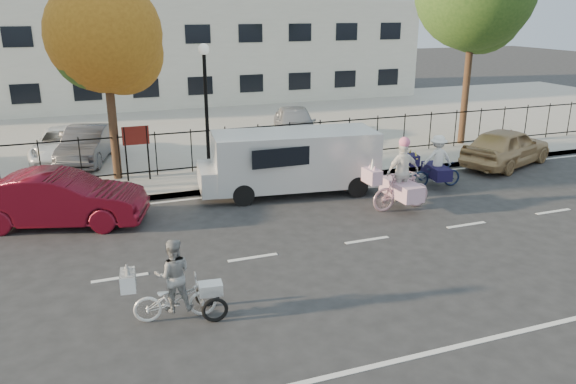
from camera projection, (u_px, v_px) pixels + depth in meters
name	position (u px, v px, depth m)	size (l,w,h in m)	color
ground	(253.00, 258.00, 13.12)	(120.00, 120.00, 0.00)	#333334
road_markings	(253.00, 258.00, 13.12)	(60.00, 9.52, 0.01)	silver
curb	(206.00, 192.00, 17.59)	(60.00, 0.10, 0.15)	#A8A399
sidewalk	(199.00, 182.00, 18.53)	(60.00, 2.20, 0.15)	#A8A399
parking_lot	(161.00, 130.00, 26.46)	(60.00, 15.60, 0.15)	#A8A399
iron_fence	(192.00, 151.00, 19.25)	(58.00, 0.06, 1.50)	black
building	(134.00, 52.00, 34.46)	(34.00, 10.00, 6.00)	silver
lamppost	(205.00, 86.00, 18.37)	(0.36, 0.36, 4.33)	black
street_sign	(136.00, 143.00, 18.13)	(0.85, 0.06, 1.80)	black
zebra_trike	(175.00, 289.00, 10.38)	(1.87, 0.79, 1.60)	white
unicorn_bike	(401.00, 183.00, 16.03)	(2.12, 1.47, 2.14)	#D3A0AD
bull_bike	(436.00, 166.00, 18.12)	(1.89, 1.31, 1.72)	#101936
white_van	(292.00, 160.00, 17.38)	(5.70, 2.48, 1.95)	silver
red_sedan	(60.00, 199.00, 14.90)	(1.55, 4.44, 1.46)	#580A17
gold_sedan	(507.00, 147.00, 20.55)	(1.69, 4.21, 1.43)	tan
lot_car_b	(63.00, 144.00, 20.90)	(1.95, 4.23, 1.18)	white
lot_car_c	(87.00, 145.00, 20.53)	(1.38, 3.95, 1.30)	#43444A
lot_car_d	(295.00, 123.00, 24.05)	(1.68, 4.16, 1.42)	#9D9EA4
tree_mid	(109.00, 40.00, 17.47)	(3.60, 3.58, 6.57)	#442D1D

